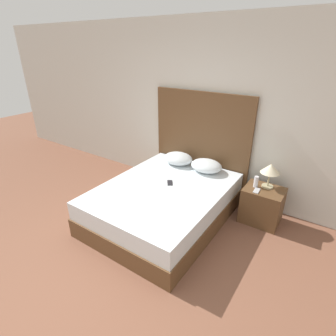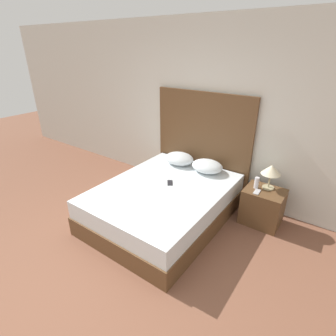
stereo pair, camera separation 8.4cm
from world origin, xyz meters
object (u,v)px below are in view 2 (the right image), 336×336
(phone_on_bed, at_px, (170,183))
(phone_on_nightstand, at_px, (257,192))
(nightstand, at_px, (262,207))
(table_lamp, at_px, (271,171))
(bed, at_px, (164,203))

(phone_on_bed, xyz_separation_m, phone_on_nightstand, (1.09, 0.48, -0.00))
(nightstand, relative_size, table_lamp, 1.49)
(bed, xyz_separation_m, nightstand, (1.17, 0.73, 0.00))
(nightstand, bearing_deg, table_lamp, 84.45)
(phone_on_bed, xyz_separation_m, table_lamp, (1.18, 0.67, 0.26))
(bed, distance_m, table_lamp, 1.53)
(bed, xyz_separation_m, phone_on_bed, (0.01, 0.14, 0.27))
(nightstand, bearing_deg, phone_on_nightstand, -126.03)
(nightstand, height_order, phone_on_nightstand, phone_on_nightstand)
(table_lamp, xyz_separation_m, phone_on_nightstand, (-0.09, -0.20, -0.26))
(phone_on_bed, relative_size, table_lamp, 0.47)
(nightstand, xyz_separation_m, table_lamp, (0.01, 0.09, 0.52))
(bed, xyz_separation_m, phone_on_nightstand, (1.09, 0.62, 0.26))
(bed, xyz_separation_m, table_lamp, (1.18, 0.81, 0.52))
(phone_on_nightstand, bearing_deg, phone_on_bed, -156.36)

